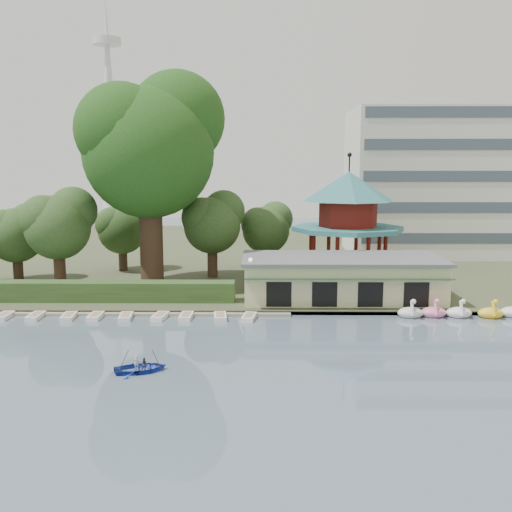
{
  "coord_description": "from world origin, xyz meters",
  "views": [
    {
      "loc": [
        2.47,
        -30.67,
        12.73
      ],
      "look_at": [
        2.0,
        18.0,
        5.0
      ],
      "focal_mm": 40.0,
      "sensor_mm": 36.0,
      "label": 1
    }
  ],
  "objects_px": {
    "pavilion": "(348,214)",
    "rowboat_with_passengers": "(140,364)",
    "boathouse": "(341,277)",
    "dock": "(95,313)",
    "big_tree": "(151,142)"
  },
  "relations": [
    {
      "from": "pavilion",
      "to": "big_tree",
      "type": "relative_size",
      "value": 0.61
    },
    {
      "from": "boathouse",
      "to": "rowboat_with_passengers",
      "type": "height_order",
      "value": "boathouse"
    },
    {
      "from": "dock",
      "to": "pavilion",
      "type": "relative_size",
      "value": 2.52
    },
    {
      "from": "rowboat_with_passengers",
      "to": "pavilion",
      "type": "bearing_deg",
      "value": 59.23
    },
    {
      "from": "dock",
      "to": "boathouse",
      "type": "bearing_deg",
      "value": 12.24
    },
    {
      "from": "pavilion",
      "to": "rowboat_with_passengers",
      "type": "bearing_deg",
      "value": -120.77
    },
    {
      "from": "pavilion",
      "to": "rowboat_with_passengers",
      "type": "relative_size",
      "value": 2.56
    },
    {
      "from": "pavilion",
      "to": "dock",
      "type": "bearing_deg",
      "value": -148.34
    },
    {
      "from": "dock",
      "to": "big_tree",
      "type": "xyz_separation_m",
      "value": [
        3.18,
        11.02,
        15.04
      ]
    },
    {
      "from": "dock",
      "to": "rowboat_with_passengers",
      "type": "bearing_deg",
      "value": -63.52
    },
    {
      "from": "big_tree",
      "to": "rowboat_with_passengers",
      "type": "distance_m",
      "value": 29.15
    },
    {
      "from": "boathouse",
      "to": "pavilion",
      "type": "xyz_separation_m",
      "value": [
        2.0,
        10.03,
        5.11
      ]
    },
    {
      "from": "rowboat_with_passengers",
      "to": "big_tree",
      "type": "bearing_deg",
      "value": 98.53
    },
    {
      "from": "boathouse",
      "to": "big_tree",
      "type": "bearing_deg",
      "value": 161.65
    },
    {
      "from": "boathouse",
      "to": "pavilion",
      "type": "distance_m",
      "value": 11.43
    }
  ]
}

